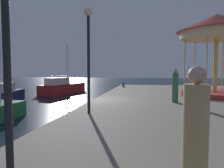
% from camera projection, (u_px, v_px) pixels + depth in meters
% --- Properties ---
extents(ground_plane, '(120.00, 120.00, 0.00)m').
position_uv_depth(ground_plane, '(93.00, 112.00, 13.07)').
color(ground_plane, black).
extents(quay_dock, '(14.66, 27.26, 0.80)m').
position_uv_depth(quay_dock, '(221.00, 110.00, 11.80)').
color(quay_dock, gray).
rests_on(quay_dock, ground).
extents(sailboat_red, '(3.25, 6.65, 5.74)m').
position_uv_depth(sailboat_red, '(62.00, 87.00, 23.70)').
color(sailboat_red, maroon).
rests_on(sailboat_red, ground).
extents(carousel, '(5.36, 5.36, 5.61)m').
position_uv_depth(carousel, '(216.00, 35.00, 14.50)').
color(carousel, '#B23333').
rests_on(carousel, quay_dock).
extents(lamp_post_mid_promenade, '(0.36, 0.36, 4.34)m').
position_uv_depth(lamp_post_mid_promenade, '(88.00, 41.00, 8.65)').
color(lamp_post_mid_promenade, black).
rests_on(lamp_post_mid_promenade, quay_dock).
extents(bollard_center, '(0.24, 0.24, 0.40)m').
position_uv_depth(bollard_center, '(123.00, 85.00, 22.89)').
color(bollard_center, '#2D2D33').
rests_on(bollard_center, quay_dock).
extents(person_near_carousel, '(0.34, 0.34, 1.88)m').
position_uv_depth(person_near_carousel, '(175.00, 87.00, 11.82)').
color(person_near_carousel, '#387247').
rests_on(person_near_carousel, quay_dock).
extents(person_mid_promenade, '(0.34, 0.34, 1.85)m').
position_uv_depth(person_mid_promenade, '(195.00, 139.00, 2.88)').
color(person_mid_promenade, tan).
rests_on(person_mid_promenade, quay_dock).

